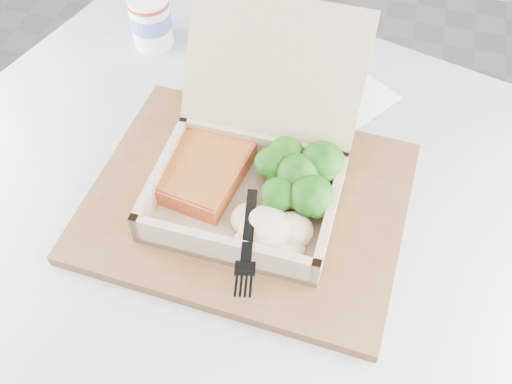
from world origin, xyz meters
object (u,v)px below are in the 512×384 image
(paper_cup, at_px, (151,20))
(cafe_table, at_px, (225,299))
(takeout_container, at_px, (254,156))
(serving_tray, at_px, (248,201))

(paper_cup, bearing_deg, cafe_table, -56.86)
(paper_cup, bearing_deg, takeout_container, -46.48)
(cafe_table, distance_m, paper_cup, 0.44)
(serving_tray, height_order, paper_cup, paper_cup)
(paper_cup, bearing_deg, serving_tray, -49.70)
(takeout_container, bearing_deg, cafe_table, -111.76)
(serving_tray, bearing_deg, paper_cup, 130.30)
(serving_tray, distance_m, takeout_container, 0.06)
(cafe_table, xyz_separation_m, paper_cup, (-0.20, 0.31, 0.24))
(cafe_table, bearing_deg, paper_cup, 123.14)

